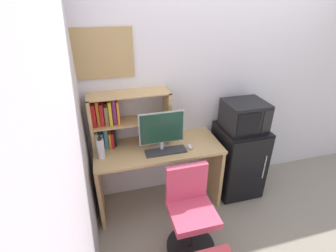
% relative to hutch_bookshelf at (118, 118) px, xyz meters
% --- Properties ---
extents(wall_back, '(6.40, 0.04, 2.60)m').
position_rel_hutch_bookshelf_xyz_m(wall_back, '(1.66, 0.14, 0.22)').
color(wall_back, silver).
rests_on(wall_back, ground_plane).
extents(wall_left, '(0.04, 4.40, 2.60)m').
position_rel_hutch_bookshelf_xyz_m(wall_left, '(-0.36, -1.48, 0.22)').
color(wall_left, silver).
rests_on(wall_left, ground_plane).
extents(desk, '(1.34, 0.56, 0.77)m').
position_rel_hutch_bookshelf_xyz_m(desk, '(0.38, -0.17, -0.54)').
color(desk, tan).
rests_on(desk, ground_plane).
extents(hutch_bookshelf, '(0.82, 0.25, 0.57)m').
position_rel_hutch_bookshelf_xyz_m(hutch_bookshelf, '(0.00, 0.00, 0.00)').
color(hutch_bookshelf, tan).
rests_on(hutch_bookshelf, desk).
extents(monitor, '(0.46, 0.19, 0.43)m').
position_rel_hutch_bookshelf_xyz_m(monitor, '(0.40, -0.24, -0.07)').
color(monitor, '#B7B7BC').
rests_on(monitor, desk).
extents(keyboard, '(0.42, 0.13, 0.02)m').
position_rel_hutch_bookshelf_xyz_m(keyboard, '(0.43, -0.28, -0.29)').
color(keyboard, '#333338').
rests_on(keyboard, desk).
extents(computer_mouse, '(0.05, 0.10, 0.04)m').
position_rel_hutch_bookshelf_xyz_m(computer_mouse, '(0.70, -0.27, -0.29)').
color(computer_mouse, silver).
rests_on(computer_mouse, desk).
extents(water_bottle, '(0.07, 0.07, 0.22)m').
position_rel_hutch_bookshelf_xyz_m(water_bottle, '(-0.20, -0.21, -0.20)').
color(water_bottle, silver).
rests_on(water_bottle, desk).
extents(mini_fridge, '(0.51, 0.54, 0.86)m').
position_rel_hutch_bookshelf_xyz_m(mini_fridge, '(1.36, -0.17, -0.64)').
color(mini_fridge, black).
rests_on(mini_fridge, ground_plane).
extents(microwave, '(0.44, 0.39, 0.31)m').
position_rel_hutch_bookshelf_xyz_m(microwave, '(1.36, -0.17, -0.06)').
color(microwave, black).
rests_on(microwave, mini_fridge).
extents(desk_chair, '(0.47, 0.47, 0.86)m').
position_rel_hutch_bookshelf_xyz_m(desk_chair, '(0.53, -0.80, -0.69)').
color(desk_chair, black).
rests_on(desk_chair, ground_plane).
extents(wall_corkboard, '(0.71, 0.02, 0.47)m').
position_rel_hutch_bookshelf_xyz_m(wall_corkboard, '(-0.14, 0.10, 0.63)').
color(wall_corkboard, tan).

